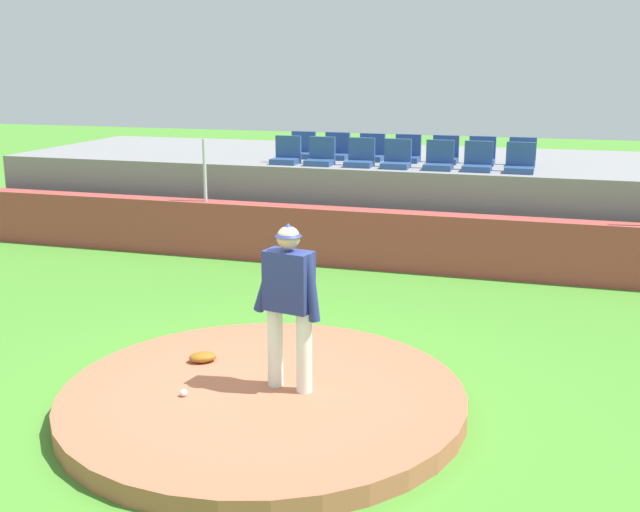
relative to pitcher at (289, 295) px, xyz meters
The scene contains 22 objects.
ground_plane 1.21m from the pitcher, 155.65° to the right, with size 60.00×60.00×0.00m, color #488B2C.
pitchers_mound 1.12m from the pitcher, 155.65° to the right, with size 4.06×4.06×0.20m, color #AD6044.
pitcher is the anchor object (origin of this frame).
baseball 1.42m from the pitcher, 152.43° to the right, with size 0.07×0.07×0.07m, color white.
fielding_glove 1.52m from the pitcher, 161.29° to the left, with size 0.30×0.20×0.11m, color #8E5617.
brick_barrier 5.61m from the pitcher, 92.54° to the left, with size 17.42×0.40×0.98m, color #A4413C.
fence_post_left 6.57m from the pitcher, 122.01° to the left, with size 0.06×0.06×1.10m, color silver.
bleacher_platform 8.35m from the pitcher, 91.70° to the left, with size 15.78×4.44×1.56m, color gray.
stadium_chair_0 7.06m from the pitcher, 109.29° to the left, with size 0.48×0.44×0.50m.
stadium_chair_1 6.86m from the pitcher, 104.10° to the left, with size 0.48×0.44×0.50m.
stadium_chair_2 6.74m from the pitcher, 97.97° to the left, with size 0.48×0.44×0.50m.
stadium_chair_3 6.67m from the pitcher, 92.30° to the left, with size 0.48×0.44×0.50m.
stadium_chair_4 6.69m from the pitcher, 85.87° to the left, with size 0.48×0.44×0.50m.
stadium_chair_5 6.79m from the pitcher, 80.27° to the left, with size 0.48×0.44×0.50m.
stadium_chair_6 6.94m from the pitcher, 74.51° to the left, with size 0.48×0.44×0.50m.
stadium_chair_7 7.94m from the pitcher, 107.07° to the left, with size 0.48×0.44×0.50m.
stadium_chair_8 7.76m from the pitcher, 102.17° to the left, with size 0.48×0.44×0.50m.
stadium_chair_9 7.61m from the pitcher, 97.06° to the left, with size 0.48×0.44×0.50m.
stadium_chair_10 7.57m from the pitcher, 91.90° to the left, with size 0.48×0.44×0.50m.
stadium_chair_11 7.58m from the pitcher, 86.51° to the left, with size 0.48×0.44×0.50m.
stadium_chair_12 7.66m from the pitcher, 81.52° to the left, with size 0.48×0.44×0.50m.
stadium_chair_13 7.80m from the pitcher, 76.30° to the left, with size 0.48×0.44×0.50m.
Camera 1 is at (2.61, -6.70, 3.39)m, focal length 43.37 mm.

